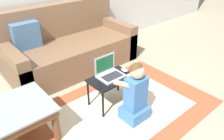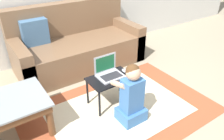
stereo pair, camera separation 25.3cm
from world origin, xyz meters
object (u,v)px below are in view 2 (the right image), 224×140
Objects in this scene: couch at (77,46)px; laptop at (109,73)px; laptop_desk at (111,81)px; computer_mouse at (125,71)px; person_seated at (132,96)px.

laptop is (-0.12, -1.09, 0.09)m from couch.
laptop_desk is 0.22m from computer_mouse.
person_seated is (-0.11, -1.50, 0.00)m from couch.
computer_mouse is 0.14× the size of person_seated.
laptop_desk is at bearing -102.41° from laptop.
computer_mouse is (0.21, 0.01, 0.07)m from laptop_desk.
couch is 2.78× the size of person_seated.
couch is 19.48× the size of computer_mouse.
couch is at bearing 85.93° from person_seated.
person_seated is at bearing -94.07° from couch.
laptop_desk is 1.80× the size of laptop.
person_seated reaches higher than laptop.
laptop is (0.01, 0.04, 0.09)m from laptop_desk.
laptop_desk is at bearing 93.45° from person_seated.
laptop is 0.21m from computer_mouse.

